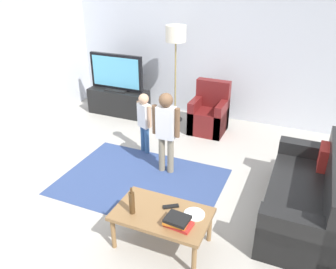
{
  "coord_description": "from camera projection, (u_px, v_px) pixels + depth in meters",
  "views": [
    {
      "loc": [
        1.66,
        -3.23,
        2.73
      ],
      "look_at": [
        0.0,
        0.6,
        0.65
      ],
      "focal_mm": 36.74,
      "sensor_mm": 36.0,
      "label": 1
    }
  ],
  "objects": [
    {
      "name": "area_rug",
      "position": [
        141.0,
        181.0,
        4.8
      ],
      "size": [
        2.2,
        1.6,
        0.01
      ],
      "primitive_type": "cube",
      "color": "#33477A",
      "rests_on": "ground"
    },
    {
      "name": "child_center",
      "position": [
        166.0,
        126.0,
        4.73
      ],
      "size": [
        0.4,
        0.19,
        1.2
      ],
      "color": "gray",
      "rests_on": "ground"
    },
    {
      "name": "bottle",
      "position": [
        132.0,
        203.0,
        3.5
      ],
      "size": [
        0.06,
        0.06,
        0.31
      ],
      "color": "#4C3319",
      "rests_on": "coffee_table"
    },
    {
      "name": "couch",
      "position": [
        311.0,
        198.0,
        3.99
      ],
      "size": [
        0.8,
        1.8,
        0.86
      ],
      "color": "black",
      "rests_on": "ground"
    },
    {
      "name": "child_near_tv",
      "position": [
        144.0,
        118.0,
        5.31
      ],
      "size": [
        0.3,
        0.2,
        0.99
      ],
      "color": "#33598C",
      "rests_on": "ground"
    },
    {
      "name": "book_stack",
      "position": [
        178.0,
        222.0,
        3.36
      ],
      "size": [
        0.28,
        0.21,
        0.1
      ],
      "color": "red",
      "rests_on": "coffee_table"
    },
    {
      "name": "ground",
      "position": [
        150.0,
        198.0,
        4.46
      ],
      "size": [
        7.8,
        7.8,
        0.0
      ],
      "primitive_type": "plane",
      "color": "#B2ADA3"
    },
    {
      "name": "tv",
      "position": [
        116.0,
        73.0,
        6.6
      ],
      "size": [
        1.1,
        0.28,
        0.71
      ],
      "color": "black",
      "rests_on": "tv_stand"
    },
    {
      "name": "tv_stand",
      "position": [
        119.0,
        102.0,
        6.88
      ],
      "size": [
        1.2,
        0.44,
        0.5
      ],
      "color": "black",
      "rests_on": "ground"
    },
    {
      "name": "armchair",
      "position": [
        209.0,
        115.0,
        6.15
      ],
      "size": [
        0.6,
        0.6,
        0.9
      ],
      "color": "maroon",
      "rests_on": "ground"
    },
    {
      "name": "floor_lamp",
      "position": [
        176.0,
        39.0,
        6.02
      ],
      "size": [
        0.36,
        0.36,
        1.78
      ],
      "color": "#262626",
      "rests_on": "ground"
    },
    {
      "name": "tv_remote",
      "position": [
        171.0,
        206.0,
        3.63
      ],
      "size": [
        0.17,
        0.14,
        0.02
      ],
      "primitive_type": "cube",
      "rotation": [
        0.0,
        0.0,
        0.6
      ],
      "color": "black",
      "rests_on": "coffee_table"
    },
    {
      "name": "coffee_table",
      "position": [
        162.0,
        216.0,
        3.58
      ],
      "size": [
        1.0,
        0.6,
        0.42
      ],
      "color": "olive",
      "rests_on": "ground"
    },
    {
      "name": "plate",
      "position": [
        194.0,
        214.0,
        3.52
      ],
      "size": [
        0.22,
        0.22,
        0.02
      ],
      "color": "white",
      "rests_on": "coffee_table"
    },
    {
      "name": "wall_back",
      "position": [
        220.0,
        47.0,
        6.32
      ],
      "size": [
        6.0,
        0.12,
        2.7
      ],
      "primitive_type": "cube",
      "color": "silver",
      "rests_on": "ground"
    }
  ]
}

